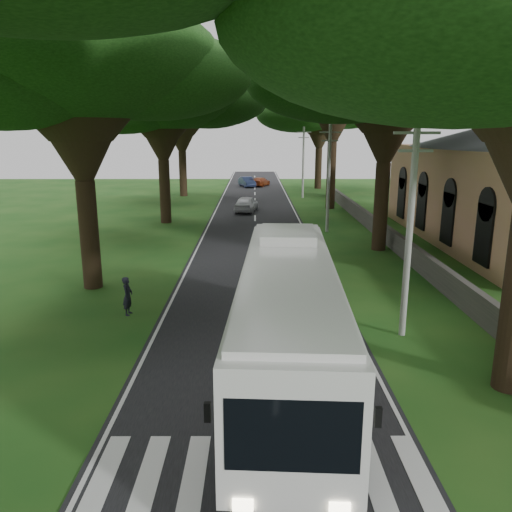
# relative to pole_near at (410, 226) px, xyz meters

# --- Properties ---
(ground) EXTENTS (140.00, 140.00, 0.00)m
(ground) POSITION_rel_pole_near_xyz_m (-5.50, -6.00, -4.18)
(ground) COLOR #184A15
(ground) RESTS_ON ground
(road) EXTENTS (8.00, 120.00, 0.04)m
(road) POSITION_rel_pole_near_xyz_m (-5.50, 19.00, -4.17)
(road) COLOR black
(road) RESTS_ON ground
(crosswalk) EXTENTS (8.00, 3.00, 0.01)m
(crosswalk) POSITION_rel_pole_near_xyz_m (-5.50, -8.00, -4.18)
(crosswalk) COLOR silver
(crosswalk) RESTS_ON ground
(property_wall) EXTENTS (0.35, 50.00, 1.20)m
(property_wall) POSITION_rel_pole_near_xyz_m (3.50, 18.00, -3.58)
(property_wall) COLOR #383533
(property_wall) RESTS_ON ground
(pole_near) EXTENTS (1.60, 0.24, 8.00)m
(pole_near) POSITION_rel_pole_near_xyz_m (0.00, 0.00, 0.00)
(pole_near) COLOR gray
(pole_near) RESTS_ON ground
(pole_mid) EXTENTS (1.60, 0.24, 8.00)m
(pole_mid) POSITION_rel_pole_near_xyz_m (0.00, 20.00, 0.00)
(pole_mid) COLOR gray
(pole_mid) RESTS_ON ground
(pole_far) EXTENTS (1.60, 0.24, 8.00)m
(pole_far) POSITION_rel_pole_near_xyz_m (0.00, 40.00, 0.00)
(pole_far) COLOR gray
(pole_far) RESTS_ON ground
(tree_l_mida) EXTENTS (13.07, 13.07, 13.33)m
(tree_l_mida) POSITION_rel_pole_near_xyz_m (-13.50, 6.00, 6.23)
(tree_l_mida) COLOR black
(tree_l_mida) RESTS_ON ground
(tree_l_midb) EXTENTS (14.30, 14.30, 13.54)m
(tree_l_midb) POSITION_rel_pole_near_xyz_m (-13.00, 24.00, 6.22)
(tree_l_midb) COLOR black
(tree_l_midb) RESTS_ON ground
(tree_l_far) EXTENTS (13.84, 13.84, 13.45)m
(tree_l_far) POSITION_rel_pole_near_xyz_m (-14.00, 42.00, 6.22)
(tree_l_far) COLOR black
(tree_l_far) RESTS_ON ground
(tree_r_mida) EXTENTS (15.59, 15.59, 14.61)m
(tree_r_mida) POSITION_rel_pole_near_xyz_m (2.50, 14.00, 7.04)
(tree_r_mida) COLOR black
(tree_r_mida) RESTS_ON ground
(tree_r_midb) EXTENTS (15.22, 15.22, 16.46)m
(tree_r_midb) POSITION_rel_pole_near_xyz_m (2.00, 32.00, 8.92)
(tree_r_midb) COLOR black
(tree_r_midb) RESTS_ON ground
(tree_r_far) EXTENTS (15.19, 15.19, 13.92)m
(tree_r_far) POSITION_rel_pole_near_xyz_m (3.00, 50.00, 6.44)
(tree_r_far) COLOR black
(tree_r_far) RESTS_ON ground
(coach_bus) EXTENTS (3.56, 12.97, 3.79)m
(coach_bus) POSITION_rel_pole_near_xyz_m (-4.56, -3.58, -2.14)
(coach_bus) COLOR silver
(coach_bus) RESTS_ON ground
(distant_car_a) EXTENTS (2.52, 4.65, 1.50)m
(distant_car_a) POSITION_rel_pole_near_xyz_m (-6.32, 29.67, -3.40)
(distant_car_a) COLOR #B0B1B5
(distant_car_a) RESTS_ON road
(distant_car_b) EXTENTS (2.62, 4.38, 1.36)m
(distant_car_b) POSITION_rel_pole_near_xyz_m (-6.59, 51.85, -3.47)
(distant_car_b) COLOR navy
(distant_car_b) RESTS_ON road
(distant_car_c) EXTENTS (3.02, 4.51, 1.21)m
(distant_car_c) POSITION_rel_pole_near_xyz_m (-4.70, 52.82, -3.54)
(distant_car_c) COLOR maroon
(distant_car_c) RESTS_ON road
(pedestrian) EXTENTS (0.43, 0.62, 1.63)m
(pedestrian) POSITION_rel_pole_near_xyz_m (-10.83, 2.18, -3.36)
(pedestrian) COLOR black
(pedestrian) RESTS_ON ground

